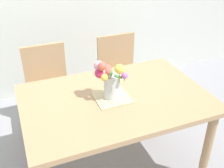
{
  "coord_description": "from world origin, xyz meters",
  "views": [
    {
      "loc": [
        -0.67,
        -1.6,
        1.88
      ],
      "look_at": [
        -0.03,
        -0.0,
        0.88
      ],
      "focal_mm": 43.56,
      "sensor_mm": 36.0,
      "label": 1
    }
  ],
  "objects_px": {
    "chair_right": "(120,71)",
    "flower_vase": "(109,79)",
    "chair_left": "(48,84)",
    "dining_table": "(116,108)"
  },
  "relations": [
    {
      "from": "dining_table",
      "to": "flower_vase",
      "type": "bearing_deg",
      "value": -177.21
    },
    {
      "from": "flower_vase",
      "to": "dining_table",
      "type": "bearing_deg",
      "value": 2.79
    },
    {
      "from": "flower_vase",
      "to": "chair_left",
      "type": "bearing_deg",
      "value": 112.26
    },
    {
      "from": "dining_table",
      "to": "chair_left",
      "type": "xyz_separation_m",
      "value": [
        -0.39,
        0.82,
        -0.14
      ]
    },
    {
      "from": "dining_table",
      "to": "chair_left",
      "type": "height_order",
      "value": "chair_left"
    },
    {
      "from": "chair_right",
      "to": "flower_vase",
      "type": "distance_m",
      "value": 1.02
    },
    {
      "from": "chair_left",
      "to": "flower_vase",
      "type": "height_order",
      "value": "flower_vase"
    },
    {
      "from": "chair_left",
      "to": "dining_table",
      "type": "bearing_deg",
      "value": 115.37
    },
    {
      "from": "chair_right",
      "to": "flower_vase",
      "type": "height_order",
      "value": "flower_vase"
    },
    {
      "from": "flower_vase",
      "to": "chair_right",
      "type": "bearing_deg",
      "value": 61.8
    }
  ]
}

